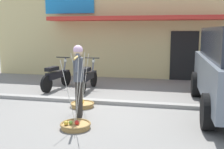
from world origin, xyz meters
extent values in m
plane|color=gray|center=(0.00, 0.00, 0.00)|extent=(90.00, 90.00, 0.00)
cube|color=gray|center=(0.00, 0.70, 0.05)|extent=(20.00, 0.24, 0.10)
cylinder|color=#2D2823|center=(-0.34, -0.43, 0.43)|extent=(0.15, 0.15, 0.86)
cylinder|color=#2D2823|center=(-0.29, -0.61, 0.43)|extent=(0.15, 0.15, 0.86)
cube|color=#474C56|center=(-0.32, -0.52, 1.13)|extent=(0.27, 0.38, 0.54)
sphere|color=#E0B78E|center=(-0.32, -0.52, 1.53)|extent=(0.21, 0.21, 0.21)
sphere|color=#D1A8CC|center=(-0.32, -0.52, 1.58)|extent=(0.22, 0.22, 0.22)
cylinder|color=#474C56|center=(-0.37, -0.29, 1.30)|extent=(0.17, 0.35, 0.43)
cylinder|color=#474C56|center=(-0.26, -0.75, 1.30)|extent=(0.17, 0.35, 0.43)
cylinder|color=tan|center=(-0.32, -0.52, 1.45)|extent=(0.41, 1.55, 0.04)
cylinder|color=#B2894C|center=(-0.50, 0.25, 0.04)|extent=(0.60, 0.60, 0.09)
torus|color=olive|center=(-0.50, 0.25, 0.10)|extent=(0.65, 0.65, 0.05)
sphere|color=gold|center=(-0.56, 0.07, 0.13)|extent=(0.08, 0.08, 0.08)
sphere|color=gold|center=(-0.52, 0.26, 0.13)|extent=(0.09, 0.09, 0.09)
sphere|color=#63993A|center=(-0.61, 0.14, 0.14)|extent=(0.10, 0.10, 0.10)
sphere|color=yellow|center=(-0.53, 0.36, 0.14)|extent=(0.10, 0.10, 0.10)
sphere|color=gold|center=(-0.51, 0.22, 0.14)|extent=(0.09, 0.09, 0.09)
sphere|color=yellow|center=(-0.56, 0.34, 0.13)|extent=(0.08, 0.08, 0.08)
cylinder|color=silver|center=(-0.50, 0.39, 0.77)|extent=(0.01, 0.29, 1.36)
cylinder|color=silver|center=(-0.62, 0.18, 0.77)|extent=(0.25, 0.15, 1.36)
cylinder|color=silver|center=(-0.38, 0.18, 0.77)|extent=(0.25, 0.15, 1.36)
cylinder|color=#B2894C|center=(-0.13, -1.29, 0.04)|extent=(0.60, 0.60, 0.09)
torus|color=olive|center=(-0.13, -1.29, 0.10)|extent=(0.65, 0.65, 0.05)
sphere|color=red|center=(-0.09, -1.32, 0.14)|extent=(0.09, 0.09, 0.09)
sphere|color=#74B344|center=(-0.22, -1.33, 0.13)|extent=(0.08, 0.08, 0.08)
sphere|color=gold|center=(-0.30, -1.39, 0.14)|extent=(0.10, 0.10, 0.10)
cylinder|color=silver|center=(-0.13, -1.15, 0.77)|extent=(0.01, 0.29, 1.36)
cylinder|color=silver|center=(-0.25, -1.36, 0.77)|extent=(0.25, 0.15, 1.36)
cylinder|color=silver|center=(-0.01, -1.36, 0.77)|extent=(0.25, 0.15, 1.36)
cylinder|color=black|center=(-1.97, 2.80, 0.29)|extent=(0.17, 0.59, 0.58)
cylinder|color=black|center=(-2.16, 1.57, 0.29)|extent=(0.17, 0.59, 0.58)
cube|color=black|center=(-1.97, 2.80, 0.55)|extent=(0.18, 0.30, 0.06)
cube|color=black|center=(-2.08, 2.09, 0.51)|extent=(0.34, 0.92, 0.24)
cube|color=black|center=(-2.11, 1.91, 0.75)|extent=(0.30, 0.59, 0.12)
cylinder|color=slate|center=(-1.98, 2.70, 0.68)|extent=(0.11, 0.30, 0.76)
cylinder|color=black|center=(-1.99, 2.62, 1.07)|extent=(0.54, 0.12, 0.04)
sphere|color=silver|center=(-1.97, 2.78, 0.93)|extent=(0.11, 0.11, 0.11)
cylinder|color=black|center=(-0.91, 2.83, 0.29)|extent=(0.09, 0.58, 0.58)
cylinder|color=black|center=(-0.94, 1.59, 0.29)|extent=(0.09, 0.58, 0.58)
cube|color=black|center=(-0.91, 2.83, 0.55)|extent=(0.15, 0.28, 0.06)
cube|color=black|center=(-0.93, 2.11, 0.51)|extent=(0.22, 0.90, 0.24)
cube|color=black|center=(-0.94, 1.93, 0.75)|extent=(0.23, 0.57, 0.12)
cylinder|color=slate|center=(-0.92, 2.73, 0.68)|extent=(0.07, 0.30, 0.76)
cylinder|color=black|center=(-0.92, 2.65, 1.07)|extent=(0.54, 0.05, 0.04)
sphere|color=silver|center=(-0.91, 2.81, 0.93)|extent=(0.11, 0.11, 0.11)
cube|color=black|center=(3.54, 3.08, 0.68)|extent=(1.62, 0.11, 0.44)
cylinder|color=black|center=(2.58, 2.13, 0.38)|extent=(0.27, 0.76, 0.76)
cylinder|color=black|center=(2.56, -0.78, 0.38)|extent=(0.27, 0.76, 0.76)
cube|color=silver|center=(3.54, 3.04, 0.50)|extent=(0.44, 0.02, 0.12)
cube|color=#DBC684|center=(0.38, 7.40, 2.10)|extent=(13.00, 5.00, 4.20)
cube|color=red|center=(0.38, 4.40, 2.50)|extent=(7.15, 1.00, 0.16)
cube|color=#1E84D1|center=(-2.55, 4.85, 3.20)|extent=(2.20, 0.08, 0.90)
cube|color=black|center=(2.33, 4.88, 1.00)|extent=(1.10, 0.06, 2.00)
camera|label=1|loc=(1.73, -6.35, 2.03)|focal=42.86mm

